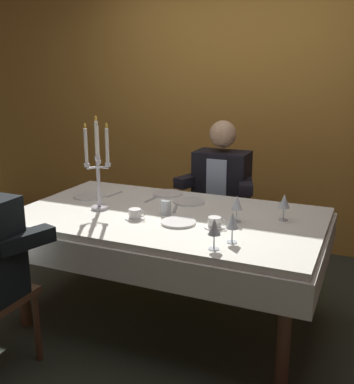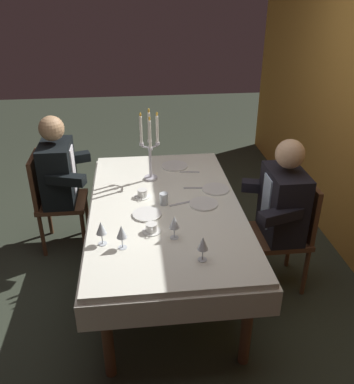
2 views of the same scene
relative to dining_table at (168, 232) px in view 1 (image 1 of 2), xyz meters
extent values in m
plane|color=#30372A|center=(0.00, 0.00, -0.62)|extent=(12.00, 12.00, 0.00)
cube|color=gold|center=(0.00, 1.66, 0.73)|extent=(6.00, 0.12, 2.70)
cube|color=white|center=(0.00, 0.00, 0.10)|extent=(1.90, 1.10, 0.04)
cube|color=white|center=(0.00, 0.00, -0.01)|extent=(1.94, 1.14, 0.18)
cylinder|color=brown|center=(-0.83, -0.43, -0.27)|extent=(0.07, 0.07, 0.70)
cylinder|color=brown|center=(0.83, -0.43, -0.27)|extent=(0.07, 0.07, 0.70)
cylinder|color=brown|center=(-0.83, 0.43, -0.27)|extent=(0.07, 0.07, 0.70)
cylinder|color=brown|center=(0.83, 0.43, -0.27)|extent=(0.07, 0.07, 0.70)
cylinder|color=silver|center=(-0.45, -0.09, 0.13)|extent=(0.11, 0.11, 0.02)
cylinder|color=silver|center=(-0.45, -0.09, 0.28)|extent=(0.02, 0.02, 0.28)
cylinder|color=silver|center=(-0.45, -0.09, 0.46)|extent=(0.04, 0.04, 0.02)
cylinder|color=white|center=(-0.45, -0.09, 0.58)|extent=(0.02, 0.02, 0.22)
ellipsoid|color=yellow|center=(-0.45, -0.09, 0.70)|extent=(0.02, 0.02, 0.03)
cylinder|color=silver|center=(-0.41, -0.09, 0.40)|extent=(0.07, 0.01, 0.01)
cylinder|color=silver|center=(-0.38, -0.09, 0.42)|extent=(0.04, 0.04, 0.02)
cylinder|color=white|center=(-0.38, -0.09, 0.54)|extent=(0.02, 0.02, 0.22)
ellipsoid|color=yellow|center=(-0.38, -0.09, 0.66)|extent=(0.02, 0.02, 0.03)
cylinder|color=silver|center=(-0.47, -0.05, 0.40)|extent=(0.05, 0.07, 0.01)
cylinder|color=silver|center=(-0.49, -0.02, 0.42)|extent=(0.04, 0.04, 0.02)
cylinder|color=white|center=(-0.49, -0.02, 0.54)|extent=(0.02, 0.02, 0.22)
ellipsoid|color=yellow|center=(-0.49, -0.02, 0.66)|extent=(0.02, 0.02, 0.03)
cylinder|color=silver|center=(-0.47, -0.12, 0.40)|extent=(0.05, 0.07, 0.01)
cylinder|color=silver|center=(-0.49, -0.15, 0.42)|extent=(0.04, 0.04, 0.02)
cylinder|color=white|center=(-0.49, -0.15, 0.54)|extent=(0.02, 0.02, 0.22)
ellipsoid|color=yellow|center=(-0.49, -0.15, 0.66)|extent=(0.02, 0.02, 0.03)
cylinder|color=white|center=(-0.68, 0.14, 0.13)|extent=(0.23, 0.23, 0.01)
cylinder|color=white|center=(0.13, -0.14, 0.13)|extent=(0.21, 0.21, 0.01)
cylinder|color=white|center=(0.03, 0.28, 0.13)|extent=(0.21, 0.21, 0.01)
cylinder|color=white|center=(-0.19, 0.42, 0.13)|extent=(0.21, 0.21, 0.01)
cylinder|color=silver|center=(0.51, -0.31, 0.12)|extent=(0.06, 0.06, 0.00)
cylinder|color=silver|center=(0.51, -0.31, 0.16)|extent=(0.01, 0.01, 0.07)
cone|color=silver|center=(0.51, -0.31, 0.24)|extent=(0.07, 0.07, 0.08)
cylinder|color=silver|center=(0.44, 0.02, 0.12)|extent=(0.06, 0.06, 0.00)
cylinder|color=silver|center=(0.44, 0.02, 0.16)|extent=(0.01, 0.01, 0.07)
cone|color=silver|center=(0.44, 0.02, 0.24)|extent=(0.07, 0.07, 0.08)
cylinder|color=silver|center=(0.69, 0.16, 0.12)|extent=(0.06, 0.06, 0.00)
cylinder|color=silver|center=(0.69, 0.16, 0.16)|extent=(0.01, 0.01, 0.07)
cone|color=silver|center=(0.69, 0.16, 0.24)|extent=(0.07, 0.07, 0.08)
cylinder|color=silver|center=(0.46, -0.44, 0.12)|extent=(0.06, 0.06, 0.00)
cylinder|color=silver|center=(0.46, -0.44, 0.16)|extent=(0.01, 0.01, 0.07)
cone|color=silver|center=(0.46, -0.44, 0.24)|extent=(0.07, 0.07, 0.08)
cylinder|color=#E0D172|center=(0.46, -0.44, 0.22)|extent=(0.04, 0.04, 0.03)
cylinder|color=silver|center=(-0.01, -0.01, 0.16)|extent=(0.06, 0.06, 0.09)
cylinder|color=white|center=(0.35, -0.12, 0.12)|extent=(0.12, 0.12, 0.01)
cylinder|color=white|center=(0.35, -0.12, 0.15)|extent=(0.08, 0.08, 0.05)
torus|color=white|center=(0.40, -0.12, 0.15)|extent=(0.04, 0.01, 0.04)
cylinder|color=white|center=(-0.15, -0.17, 0.12)|extent=(0.12, 0.12, 0.01)
cylinder|color=white|center=(-0.15, -0.17, 0.15)|extent=(0.08, 0.08, 0.05)
torus|color=white|center=(-0.10, -0.17, 0.15)|extent=(0.04, 0.01, 0.04)
cube|color=#B7B7BC|center=(0.00, 0.11, 0.12)|extent=(0.07, 0.17, 0.01)
cube|color=#B7B7BC|center=(-0.24, 0.25, 0.12)|extent=(0.03, 0.17, 0.01)
cube|color=#B7B7BC|center=(-0.55, 0.26, 0.12)|extent=(0.05, 0.17, 0.01)
cylinder|color=brown|center=(-0.50, -0.70, -0.41)|extent=(0.04, 0.04, 0.42)
cube|color=black|center=(-0.46, -0.78, 0.15)|extent=(0.19, 0.34, 0.08)
cylinder|color=brown|center=(-0.11, 0.70, -0.41)|extent=(0.04, 0.04, 0.42)
cylinder|color=brown|center=(0.25, 0.70, -0.41)|extent=(0.04, 0.04, 0.42)
cylinder|color=brown|center=(-0.11, 1.06, -0.41)|extent=(0.04, 0.04, 0.42)
cylinder|color=brown|center=(0.25, 1.06, -0.41)|extent=(0.04, 0.04, 0.42)
cube|color=brown|center=(0.07, 0.88, -0.18)|extent=(0.42, 0.42, 0.04)
cube|color=brown|center=(0.07, 1.07, 0.06)|extent=(0.38, 0.04, 0.44)
cube|color=black|center=(0.07, 0.88, 0.11)|extent=(0.42, 0.26, 0.54)
cube|color=#ADC7E3|center=(0.07, 0.75, 0.14)|extent=(0.16, 0.01, 0.40)
sphere|color=#D8AB80|center=(0.07, 0.88, 0.51)|extent=(0.21, 0.21, 0.21)
cube|color=black|center=(-0.15, 0.78, 0.15)|extent=(0.19, 0.34, 0.08)
cube|color=black|center=(0.29, 0.78, 0.15)|extent=(0.19, 0.34, 0.08)
camera|label=1|loc=(1.15, -2.51, 1.00)|focal=43.05mm
camera|label=2|loc=(2.64, -0.21, 1.62)|focal=38.37mm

